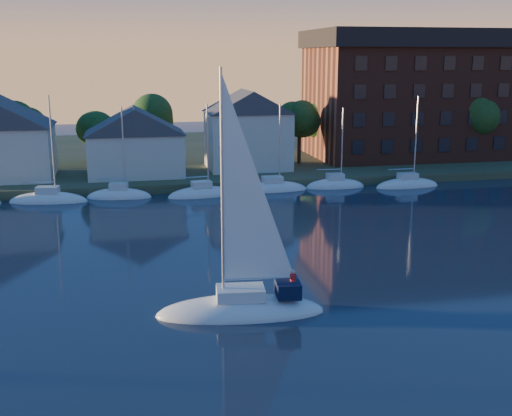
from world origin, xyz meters
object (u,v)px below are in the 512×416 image
object	(u,v)px
clubhouse_centre	(135,141)
condo_block	(420,93)
clubhouse_east	(248,129)
hero_sailboat	(243,304)

from	to	relation	value
clubhouse_centre	condo_block	size ratio (longest dim) A/B	0.37
clubhouse_east	hero_sailboat	bearing A→B (deg)	-101.69
clubhouse_east	condo_block	world-z (taller)	condo_block
clubhouse_centre	clubhouse_east	distance (m)	14.17
clubhouse_east	clubhouse_centre	bearing A→B (deg)	-171.87
clubhouse_centre	condo_block	xyz separation A→B (m)	(40.00, 7.95, 4.66)
clubhouse_centre	clubhouse_east	bearing A→B (deg)	8.13
clubhouse_east	condo_block	size ratio (longest dim) A/B	0.34
clubhouse_centre	hero_sailboat	world-z (taller)	hero_sailboat
condo_block	hero_sailboat	bearing A→B (deg)	-125.05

